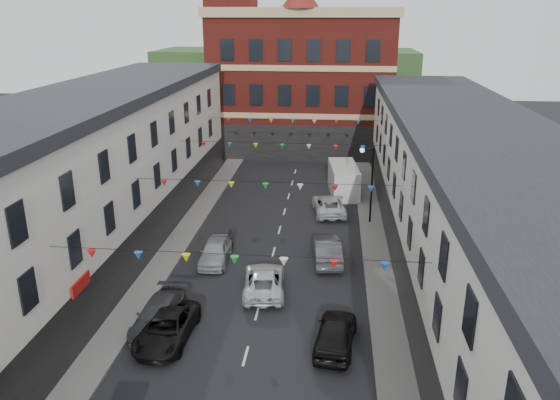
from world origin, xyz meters
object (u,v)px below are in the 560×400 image
(street_lamp, at_px, (369,175))
(moving_car, at_px, (264,280))
(car_left_e, at_px, (215,251))
(car_right_d, at_px, (336,333))
(car_left_c, at_px, (167,328))
(car_right_f, at_px, (329,205))
(pedestrian, at_px, (231,240))
(car_left_d, at_px, (159,314))
(car_right_e, at_px, (327,250))
(white_van, at_px, (343,180))

(street_lamp, relative_size, moving_car, 1.20)
(car_left_e, relative_size, car_right_d, 0.97)
(car_left_c, distance_m, moving_car, 6.84)
(car_left_c, bearing_deg, car_right_f, 70.36)
(car_right_d, bearing_deg, car_left_c, 8.13)
(car_left_c, xyz_separation_m, pedestrian, (1.11, 11.04, 0.08))
(street_lamp, distance_m, moving_car, 13.65)
(car_right_f, bearing_deg, street_lamp, 137.59)
(car_left_d, distance_m, car_right_f, 19.78)
(car_right_f, distance_m, pedestrian, 10.34)
(car_right_d, height_order, moving_car, car_right_d)
(car_left_d, xyz_separation_m, car_right_d, (9.07, -0.94, 0.07))
(street_lamp, height_order, pedestrian, street_lamp)
(car_left_c, distance_m, car_right_f, 20.53)
(car_right_f, height_order, pedestrian, pedestrian)
(car_left_d, bearing_deg, car_left_e, 83.67)
(car_left_d, relative_size, car_left_e, 1.10)
(moving_car, bearing_deg, street_lamp, -125.15)
(moving_car, relative_size, pedestrian, 3.26)
(street_lamp, bearing_deg, pedestrian, -147.84)
(moving_car, bearing_deg, car_left_c, 47.06)
(car_left_e, bearing_deg, car_left_c, -94.45)
(pedestrian, bearing_deg, car_left_d, -83.30)
(car_right_d, xyz_separation_m, moving_car, (-4.16, 5.23, -0.08))
(car_right_e, xyz_separation_m, moving_car, (-3.54, -4.51, -0.10))
(car_left_e, bearing_deg, car_right_e, 5.30)
(car_left_c, height_order, moving_car, moving_car)
(white_van, bearing_deg, moving_car, -110.30)
(car_left_c, relative_size, car_right_f, 0.97)
(moving_car, relative_size, white_van, 0.85)
(moving_car, bearing_deg, car_right_e, -133.99)
(car_right_d, bearing_deg, white_van, -84.79)
(street_lamp, relative_size, car_right_e, 1.24)
(street_lamp, bearing_deg, car_left_c, -121.94)
(car_left_e, bearing_deg, car_right_f, 52.55)
(car_right_d, bearing_deg, car_right_f, -81.49)
(car_left_e, distance_m, car_right_e, 7.25)
(street_lamp, xyz_separation_m, car_right_f, (-2.95, 2.02, -3.19))
(car_right_d, xyz_separation_m, pedestrian, (-7.18, 10.82, -0.01))
(moving_car, bearing_deg, car_left_e, -50.74)
(car_left_e, bearing_deg, car_left_d, -100.49)
(car_left_d, xyz_separation_m, car_right_e, (8.45, 8.81, 0.10))
(car_right_e, distance_m, pedestrian, 6.64)
(car_right_d, height_order, white_van, white_van)
(car_left_d, xyz_separation_m, car_left_e, (1.25, 7.94, 0.05))
(car_left_c, distance_m, car_left_d, 1.40)
(car_left_c, xyz_separation_m, car_right_e, (7.66, 9.96, 0.11))
(car_right_e, height_order, pedestrian, car_right_e)
(car_right_d, distance_m, car_right_e, 9.76)
(car_left_e, height_order, white_van, white_van)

